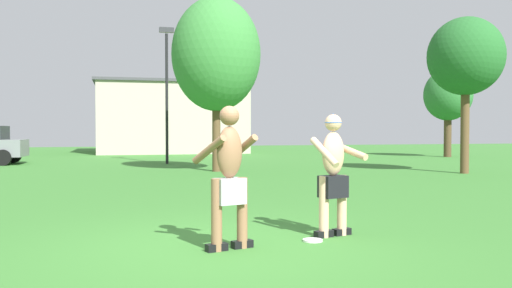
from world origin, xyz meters
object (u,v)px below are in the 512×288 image
tree_behind_players (466,57)px  tree_right_field (448,96)px  frisbee (313,240)px  tree_left_field (216,55)px  player_in_gray (229,174)px  lamp_post (167,80)px  player_with_cap (333,170)px

tree_behind_players → tree_right_field: bearing=58.9°
frisbee → tree_left_field: 12.36m
tree_behind_players → player_in_gray: bearing=-136.8°
lamp_post → player_in_gray: bearing=-92.4°
tree_right_field → tree_behind_players: bearing=-121.1°
player_with_cap → player_in_gray: size_ratio=0.96×
player_in_gray → frisbee: player_in_gray is taller
player_in_gray → tree_behind_players: (9.67, 9.06, 2.87)m
tree_left_field → tree_behind_players: size_ratio=1.17×
player_with_cap → frisbee: player_with_cap is taller
player_with_cap → lamp_post: bearing=93.0°
player_in_gray → tree_right_field: bearing=50.3°
player_with_cap → lamp_post: size_ratio=0.29×
frisbee → tree_behind_players: bearing=46.1°
lamp_post → tree_left_field: (1.28, -4.48, 0.51)m
lamp_post → tree_behind_players: (8.99, -7.28, 0.31)m
lamp_post → tree_left_field: tree_left_field is taller
tree_right_field → lamp_post: bearing=-171.9°
player_in_gray → lamp_post: bearing=87.6°
frisbee → tree_behind_players: (8.53, 8.87, 3.77)m
player_in_gray → tree_left_field: (1.96, 11.87, 3.07)m
frisbee → tree_behind_players: size_ratio=0.05×
tree_left_field → tree_behind_players: 8.21m
player_with_cap → tree_right_field: tree_right_field is taller
player_with_cap → tree_left_field: tree_left_field is taller
tree_right_field → player_in_gray: bearing=-129.7°
tree_behind_players → lamp_post: bearing=141.0°
frisbee → tree_right_field: size_ratio=0.06×
player_with_cap → lamp_post: (-0.84, 15.91, 2.57)m
tree_left_field → tree_right_field: (13.35, 6.56, -0.79)m
player_with_cap → tree_left_field: size_ratio=0.28×
player_with_cap → tree_right_field: 22.80m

